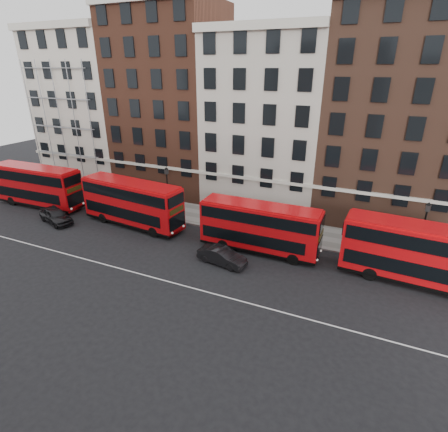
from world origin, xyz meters
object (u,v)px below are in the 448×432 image
at_px(bus_a, 37,185).
at_px(bus_d, 422,254).
at_px(bus_b, 132,202).
at_px(car_front, 222,256).
at_px(bus_c, 259,227).
at_px(car_rear, 56,216).

relative_size(bus_a, bus_d, 1.00).
bearing_deg(bus_b, car_front, -10.52).
bearing_deg(bus_b, bus_c, 5.72).
bearing_deg(bus_d, car_rear, -171.57).
distance_m(bus_b, bus_c, 13.57).
distance_m(bus_b, bus_d, 26.13).
bearing_deg(bus_d, bus_c, -176.32).
relative_size(bus_d, car_rear, 2.47).
distance_m(bus_a, car_rear, 6.57).
bearing_deg(car_rear, bus_a, 80.30).
height_order(bus_a, bus_c, bus_a).
height_order(bus_a, car_rear, bus_a).
relative_size(bus_a, bus_b, 1.00).
relative_size(bus_b, car_rear, 2.48).
xyz_separation_m(bus_d, car_rear, (-33.97, -2.83, -1.75)).
relative_size(car_rear, car_front, 1.10).
distance_m(bus_d, car_rear, 34.14).
bearing_deg(car_front, bus_c, -22.95).
distance_m(bus_b, car_front, 12.14).
distance_m(bus_b, car_rear, 8.52).
bearing_deg(bus_a, car_rear, -28.01).
distance_m(bus_c, car_front, 4.27).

